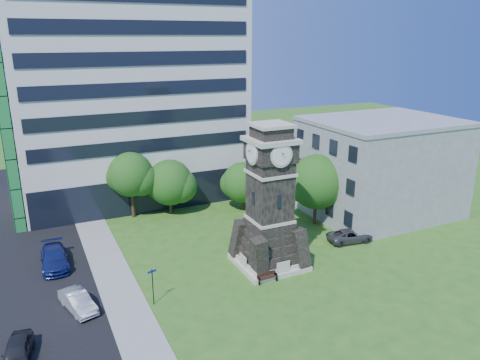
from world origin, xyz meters
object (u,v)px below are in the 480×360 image
park_bench (267,277)px  car_street_mid (78,301)px  clock_tower (270,206)px  car_street_south (17,352)px  car_east_lot (350,236)px  street_sign (153,283)px  car_street_north (54,258)px

park_bench → car_street_mid: bearing=169.5°
park_bench → clock_tower: bearing=57.7°
car_street_south → clock_tower: bearing=23.1°
car_street_south → car_east_lot: (28.88, 5.39, -0.05)m
clock_tower → street_sign: clock_tower is taller
car_street_mid → car_east_lot: 24.93m
car_street_north → street_sign: 11.19m
car_street_mid → car_street_north: bearing=80.5°
street_sign → car_east_lot: bearing=-5.9°
car_street_south → car_street_mid: bearing=57.0°
car_street_north → park_bench: 18.10m
car_street_north → car_street_south: bearing=-103.0°
car_street_north → car_east_lot: size_ratio=1.21×
car_street_mid → street_sign: (5.07, -1.62, 1.12)m
clock_tower → car_east_lot: bearing=4.7°
car_street_mid → park_bench: bearing=-25.8°
car_east_lot → street_sign: street_sign is taller
street_sign → car_street_south: bearing=-177.3°
clock_tower → car_east_lot: size_ratio=2.79×
car_street_mid → car_street_south: bearing=-149.3°
clock_tower → car_street_south: 20.72m
clock_tower → park_bench: size_ratio=7.40×
park_bench → car_east_lot: bearing=16.3°
car_street_south → car_east_lot: size_ratio=0.89×
clock_tower → car_east_lot: (9.22, 0.76, -4.67)m
car_street_south → park_bench: 18.18m
car_street_north → park_bench: (15.05, -10.05, -0.31)m
car_street_south → car_street_north: size_ratio=0.74×
car_street_north → street_sign: (6.03, -9.38, 1.01)m
clock_tower → park_bench: 5.73m
car_east_lot → street_sign: (-19.83, -2.72, 1.17)m
car_east_lot → park_bench: (-10.81, -3.40, -0.16)m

